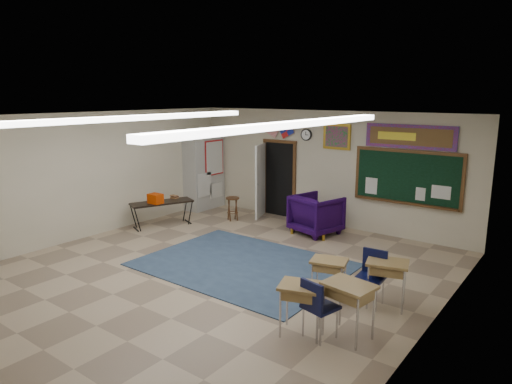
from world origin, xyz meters
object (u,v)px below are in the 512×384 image
Objects in this scene: wooden_stool at (233,208)px; wingback_armchair at (316,214)px; student_desk_front_right at (387,281)px; folding_table at (162,213)px; student_desk_front_left at (329,277)px.

wingback_armchair is at bearing 7.82° from wooden_stool.
student_desk_front_right is at bearing -25.23° from wooden_stool.
wingback_armchair reaches higher than wooden_stool.
student_desk_front_right is 5.91m from wooden_stool.
wingback_armchair is 1.37× the size of student_desk_front_right.
folding_table is (-3.54, -1.89, -0.13)m from wingback_armchair.
student_desk_front_right is (0.88, 0.31, 0.04)m from student_desk_front_left.
wooden_stool is (1.12, 1.55, -0.03)m from folding_table.
student_desk_front_left is 0.94m from student_desk_front_right.
wingback_armchair is 4.08m from student_desk_front_right.
wingback_armchair is 4.02m from folding_table.
wingback_armchair is 1.66× the size of wooden_stool.
student_desk_front_left reaches higher than wooden_stool.
wooden_stool is (-2.43, -0.33, -0.15)m from wingback_armchair.
folding_table is at bearing 152.14° from student_desk_front_left.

